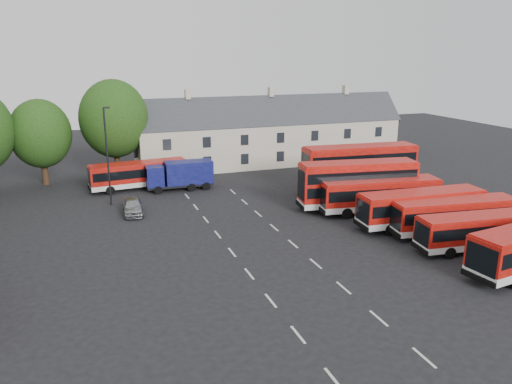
% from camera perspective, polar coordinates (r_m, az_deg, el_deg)
% --- Properties ---
extents(ground, '(140.00, 140.00, 0.00)m').
position_cam_1_polar(ground, '(36.00, -1.82, -8.06)').
color(ground, black).
rests_on(ground, ground).
extents(lane_markings, '(5.15, 33.80, 0.01)m').
position_cam_1_polar(lane_markings, '(38.49, 0.82, -6.42)').
color(lane_markings, beige).
rests_on(lane_markings, ground).
extents(terrace_houses, '(35.70, 7.13, 10.06)m').
position_cam_1_polar(terrace_houses, '(66.76, 1.67, 6.57)').
color(terrace_houses, beige).
rests_on(terrace_houses, ground).
extents(bus_row_b, '(10.08, 3.33, 2.80)m').
position_cam_1_polar(bus_row_b, '(41.21, 24.28, -3.86)').
color(bus_row_b, silver).
rests_on(bus_row_b, ground).
extents(bus_row_c, '(10.81, 3.75, 2.99)m').
position_cam_1_polar(bus_row_c, '(43.79, 21.73, -2.30)').
color(bus_row_c, silver).
rests_on(bus_row_c, ground).
extents(bus_row_d, '(11.25, 3.22, 3.14)m').
position_cam_1_polar(bus_row_d, '(44.71, 18.36, -1.49)').
color(bus_row_d, silver).
rests_on(bus_row_d, ground).
extents(bus_row_e, '(11.53, 4.09, 3.19)m').
position_cam_1_polar(bus_row_e, '(47.59, 13.93, -0.08)').
color(bus_row_e, silver).
rests_on(bus_row_e, ground).
extents(bus_dd_south, '(11.41, 4.09, 4.58)m').
position_cam_1_polar(bus_dd_south, '(48.16, 11.55, 1.11)').
color(bus_dd_south, silver).
rests_on(bus_dd_south, ground).
extents(bus_dd_north, '(12.37, 3.79, 4.99)m').
position_cam_1_polar(bus_dd_north, '(54.15, 11.72, 2.98)').
color(bus_dd_north, silver).
rests_on(bus_dd_north, ground).
extents(bus_north, '(10.66, 3.42, 2.96)m').
position_cam_1_polar(bus_north, '(55.78, -13.21, 2.14)').
color(bus_north, silver).
rests_on(bus_north, ground).
extents(box_truck, '(7.14, 2.39, 3.10)m').
position_cam_1_polar(box_truck, '(54.54, -8.62, 2.03)').
color(box_truck, black).
rests_on(box_truck, ground).
extents(silver_car, '(2.03, 4.45, 1.48)m').
position_cam_1_polar(silver_car, '(47.53, -13.90, -1.58)').
color(silver_car, '#9C9FA4').
rests_on(silver_car, ground).
extents(lamppost, '(0.67, 0.36, 9.57)m').
position_cam_1_polar(lamppost, '(49.77, -16.62, 4.19)').
color(lamppost, black).
rests_on(lamppost, ground).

